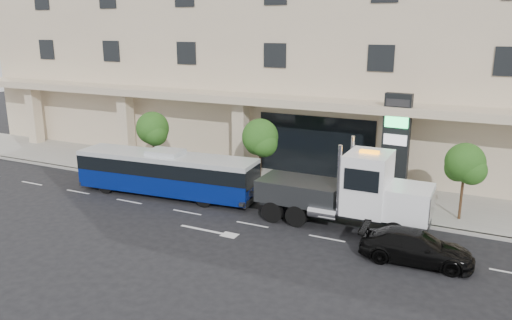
{
  "coord_description": "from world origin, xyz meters",
  "views": [
    {
      "loc": [
        10.63,
        -22.9,
        9.8
      ],
      "look_at": [
        -1.49,
        2.0,
        2.42
      ],
      "focal_mm": 35.0,
      "sensor_mm": 36.0,
      "label": 1
    }
  ],
  "objects": [
    {
      "name": "black_sedan",
      "position": [
        8.18,
        -2.19,
        0.69
      ],
      "size": [
        4.87,
        2.19,
        1.39
      ],
      "primitive_type": "imported",
      "rotation": [
        0.0,
        0.0,
        1.62
      ],
      "color": "black",
      "rests_on": "ground"
    },
    {
      "name": "city_bus",
      "position": [
        -6.64,
        0.37,
        1.44
      ],
      "size": [
        11.31,
        3.28,
        2.82
      ],
      "rotation": [
        0.0,
        0.0,
        0.08
      ],
      "color": "black",
      "rests_on": "ground"
    },
    {
      "name": "tree_right",
      "position": [
        9.53,
        3.59,
        3.04
      ],
      "size": [
        2.1,
        2.0,
        4.04
      ],
      "color": "#422B19",
      "rests_on": "sidewalk"
    },
    {
      "name": "tree_left",
      "position": [
        -9.97,
        3.59,
        3.11
      ],
      "size": [
        2.27,
        2.2,
        4.22
      ],
      "color": "#422B19",
      "rests_on": "sidewalk"
    },
    {
      "name": "sidewalk",
      "position": [
        0.0,
        5.0,
        0.07
      ],
      "size": [
        120.0,
        6.0,
        0.15
      ],
      "primitive_type": "cube",
      "color": "gray",
      "rests_on": "ground"
    },
    {
      "name": "tree_mid",
      "position": [
        -1.97,
        3.59,
        3.26
      ],
      "size": [
        2.28,
        2.2,
        4.38
      ],
      "color": "#422B19",
      "rests_on": "sidewalk"
    },
    {
      "name": "curb",
      "position": [
        0.0,
        2.0,
        0.07
      ],
      "size": [
        120.0,
        0.3,
        0.15
      ],
      "primitive_type": "cube",
      "color": "gray",
      "rests_on": "ground"
    },
    {
      "name": "convention_center",
      "position": [
        -0.0,
        15.42,
        9.97
      ],
      "size": [
        60.0,
        17.6,
        20.0
      ],
      "color": "#C5B093",
      "rests_on": "ground"
    },
    {
      "name": "tow_truck",
      "position": [
        4.5,
        0.34,
        1.84
      ],
      "size": [
        9.81,
        2.55,
        4.48
      ],
      "rotation": [
        0.0,
        0.0,
        0.0
      ],
      "color": "#2D3033",
      "rests_on": "ground"
    },
    {
      "name": "signage_pylon",
      "position": [
        5.61,
        5.84,
        3.23
      ],
      "size": [
        1.54,
        0.65,
        6.07
      ],
      "rotation": [
        0.0,
        0.0,
        -0.06
      ],
      "color": "black",
      "rests_on": "sidewalk"
    },
    {
      "name": "ground",
      "position": [
        0.0,
        0.0,
        0.0
      ],
      "size": [
        120.0,
        120.0,
        0.0
      ],
      "primitive_type": "plane",
      "color": "black",
      "rests_on": "ground"
    }
  ]
}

